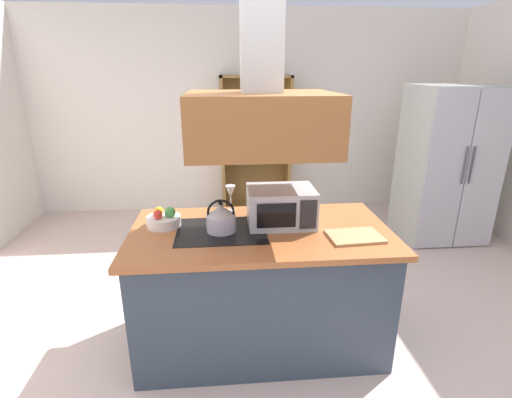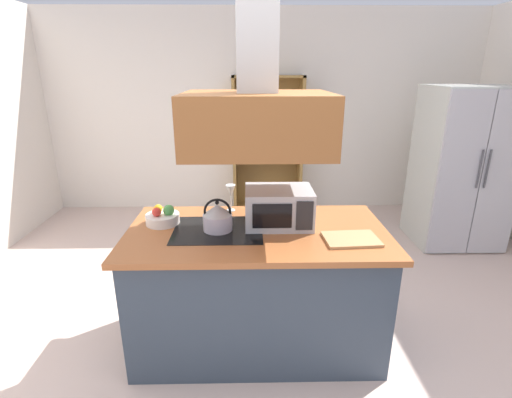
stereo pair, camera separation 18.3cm
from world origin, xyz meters
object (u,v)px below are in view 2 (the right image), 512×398
object	(u,v)px
kettle	(218,217)
fruit_bowl	(163,217)
dish_cabinet	(267,154)
microwave	(279,207)
cutting_board	(351,239)
refrigerator	(462,168)
wine_glass_on_counter	(231,192)

from	to	relation	value
kettle	fruit_bowl	distance (m)	0.42
dish_cabinet	microwave	world-z (taller)	dish_cabinet
kettle	microwave	world-z (taller)	microwave
microwave	fruit_bowl	size ratio (longest dim) A/B	1.95
dish_cabinet	fruit_bowl	bearing A→B (deg)	-108.03
dish_cabinet	fruit_bowl	world-z (taller)	dish_cabinet
kettle	fruit_bowl	world-z (taller)	kettle
cutting_board	fruit_bowl	distance (m)	1.30
dish_cabinet	cutting_board	xyz separation A→B (m)	(0.40, -2.95, 0.08)
cutting_board	fruit_bowl	world-z (taller)	fruit_bowl
fruit_bowl	microwave	bearing A→B (deg)	-2.16
kettle	dish_cabinet	bearing A→B (deg)	80.46
dish_cabinet	microwave	size ratio (longest dim) A/B	4.04
dish_cabinet	kettle	size ratio (longest dim) A/B	8.36
kettle	microwave	xyz separation A→B (m)	(0.42, 0.09, 0.04)
cutting_board	microwave	xyz separation A→B (m)	(-0.44, 0.27, 0.12)
fruit_bowl	cutting_board	bearing A→B (deg)	-13.62
refrigerator	kettle	world-z (taller)	refrigerator
refrigerator	dish_cabinet	world-z (taller)	dish_cabinet
microwave	kettle	bearing A→B (deg)	-167.71
dish_cabinet	cutting_board	bearing A→B (deg)	-82.35
cutting_board	wine_glass_on_counter	bearing A→B (deg)	144.92
dish_cabinet	wine_glass_on_counter	size ratio (longest dim) A/B	9.03
cutting_board	fruit_bowl	size ratio (longest dim) A/B	1.44
dish_cabinet	microwave	bearing A→B (deg)	-91.03
refrigerator	fruit_bowl	world-z (taller)	refrigerator
cutting_board	microwave	distance (m)	0.54
refrigerator	cutting_board	bearing A→B (deg)	-132.67
refrigerator	wine_glass_on_counter	bearing A→B (deg)	-152.26
fruit_bowl	refrigerator	bearing A→B (deg)	27.76
refrigerator	microwave	distance (m)	2.71
refrigerator	wine_glass_on_counter	size ratio (longest dim) A/B	8.62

